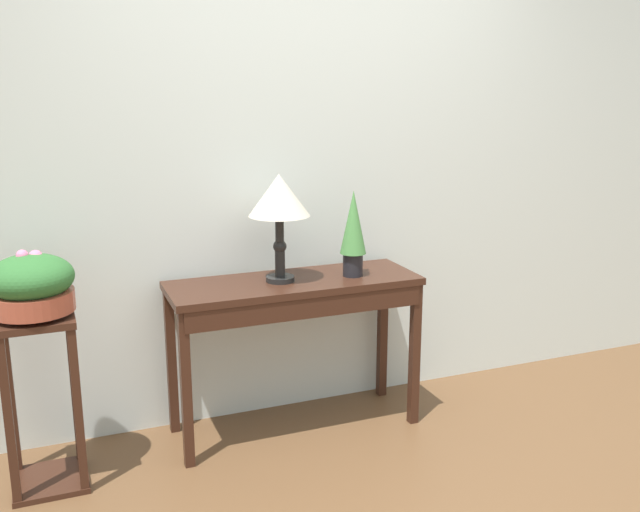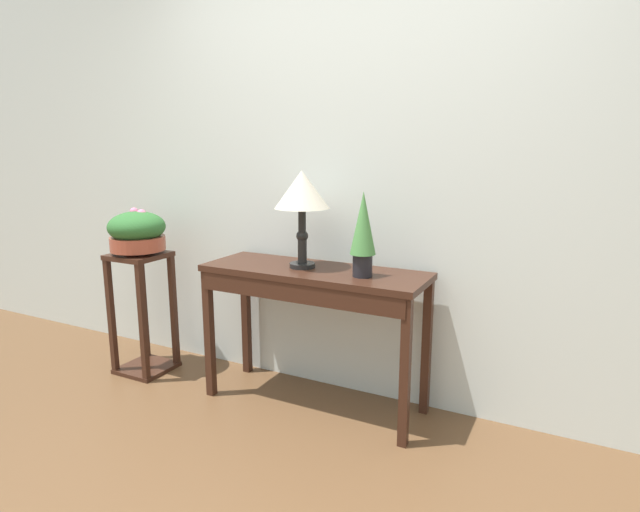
{
  "view_description": "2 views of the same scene",
  "coord_description": "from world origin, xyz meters",
  "px_view_note": "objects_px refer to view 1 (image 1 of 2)",
  "views": [
    {
      "loc": [
        -1.26,
        -1.94,
        1.73
      ],
      "look_at": [
        -0.01,
        1.19,
        0.9
      ],
      "focal_mm": 39.8,
      "sensor_mm": 36.0,
      "label": 1
    },
    {
      "loc": [
        1.13,
        -1.19,
        1.43
      ],
      "look_at": [
        -0.11,
        1.22,
        0.86
      ],
      "focal_mm": 29.08,
      "sensor_mm": 36.0,
      "label": 2
    }
  ],
  "objects_px": {
    "table_lamp": "(279,200)",
    "potted_plant_on_console": "(353,230)",
    "planter_bowl_wide": "(32,284)",
    "pedestal_stand_left": "(43,402)",
    "console_table": "(296,303)"
  },
  "relations": [
    {
      "from": "planter_bowl_wide",
      "to": "console_table",
      "type": "bearing_deg",
      "value": 3.71
    },
    {
      "from": "console_table",
      "to": "planter_bowl_wide",
      "type": "bearing_deg",
      "value": -176.29
    },
    {
      "from": "potted_plant_on_console",
      "to": "pedestal_stand_left",
      "type": "distance_m",
      "value": 1.61
    },
    {
      "from": "table_lamp",
      "to": "potted_plant_on_console",
      "type": "xyz_separation_m",
      "value": [
        0.37,
        -0.04,
        -0.17
      ]
    },
    {
      "from": "planter_bowl_wide",
      "to": "pedestal_stand_left",
      "type": "bearing_deg",
      "value": -128.77
    },
    {
      "from": "table_lamp",
      "to": "potted_plant_on_console",
      "type": "relative_size",
      "value": 1.22
    },
    {
      "from": "console_table",
      "to": "table_lamp",
      "type": "height_order",
      "value": "table_lamp"
    },
    {
      "from": "table_lamp",
      "to": "pedestal_stand_left",
      "type": "distance_m",
      "value": 1.37
    },
    {
      "from": "console_table",
      "to": "potted_plant_on_console",
      "type": "height_order",
      "value": "potted_plant_on_console"
    },
    {
      "from": "planter_bowl_wide",
      "to": "potted_plant_on_console",
      "type": "bearing_deg",
      "value": 2.38
    },
    {
      "from": "console_table",
      "to": "pedestal_stand_left",
      "type": "xyz_separation_m",
      "value": [
        -1.19,
        -0.08,
        -0.29
      ]
    },
    {
      "from": "potted_plant_on_console",
      "to": "planter_bowl_wide",
      "type": "xyz_separation_m",
      "value": [
        -1.48,
        -0.06,
        -0.11
      ]
    },
    {
      "from": "potted_plant_on_console",
      "to": "pedestal_stand_left",
      "type": "height_order",
      "value": "potted_plant_on_console"
    },
    {
      "from": "table_lamp",
      "to": "planter_bowl_wide",
      "type": "height_order",
      "value": "table_lamp"
    },
    {
      "from": "potted_plant_on_console",
      "to": "planter_bowl_wide",
      "type": "height_order",
      "value": "potted_plant_on_console"
    }
  ]
}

